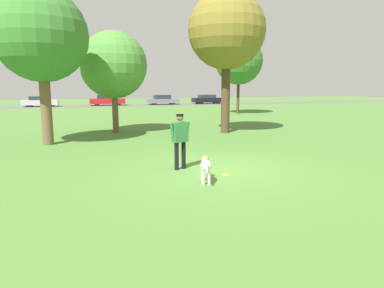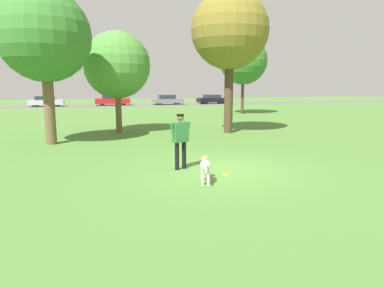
# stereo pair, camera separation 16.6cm
# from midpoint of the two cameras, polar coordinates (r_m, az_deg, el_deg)

# --- Properties ---
(ground_plane) EXTENTS (120.00, 120.00, 0.00)m
(ground_plane) POSITION_cam_midpoint_polar(r_m,az_deg,el_deg) (10.44, 4.09, -4.19)
(ground_plane) COLOR #4C7A33
(far_road_strip) EXTENTS (120.00, 6.00, 0.01)m
(far_road_strip) POSITION_cam_midpoint_polar(r_m,az_deg,el_deg) (45.93, -13.27, 6.28)
(far_road_strip) COLOR #5B5B59
(far_road_strip) RESTS_ON ground_plane
(person) EXTENTS (0.73, 0.38, 1.68)m
(person) POSITION_cam_midpoint_polar(r_m,az_deg,el_deg) (10.22, -2.48, 1.26)
(person) COLOR black
(person) RESTS_ON ground_plane
(dog) EXTENTS (0.47, 1.06, 0.64)m
(dog) POSITION_cam_midpoint_polar(r_m,az_deg,el_deg) (8.91, 1.77, -3.64)
(dog) COLOR silver
(dog) RESTS_ON ground_plane
(frisbee) EXTENTS (0.20, 0.20, 0.02)m
(frisbee) POSITION_cam_midpoint_polar(r_m,az_deg,el_deg) (9.78, 5.13, -5.10)
(frisbee) COLOR yellow
(frisbee) RESTS_ON ground_plane
(tree_far_right) EXTENTS (4.23, 4.23, 6.83)m
(tree_far_right) POSITION_cam_midpoint_polar(r_m,az_deg,el_deg) (31.64, 7.66, 13.57)
(tree_far_right) COLOR #4C3826
(tree_far_right) RESTS_ON ground_plane
(tree_mid_center) EXTENTS (3.53, 3.53, 5.35)m
(tree_mid_center) POSITION_cam_midpoint_polar(r_m,az_deg,el_deg) (18.97, -13.19, 12.66)
(tree_mid_center) COLOR brown
(tree_mid_center) RESTS_ON ground_plane
(tree_near_left) EXTENTS (3.81, 3.81, 6.45)m
(tree_near_left) POSITION_cam_midpoint_polar(r_m,az_deg,el_deg) (15.96, -24.15, 16.10)
(tree_near_left) COLOR brown
(tree_near_left) RESTS_ON ground_plane
(tree_near_right) EXTENTS (4.02, 4.02, 7.35)m
(tree_near_right) POSITION_cam_midpoint_polar(r_m,az_deg,el_deg) (18.67, 5.52, 18.24)
(tree_near_right) COLOR #4C3826
(tree_near_right) RESTS_ON ground_plane
(parked_car_silver) EXTENTS (4.15, 1.96, 1.27)m
(parked_car_silver) POSITION_cam_midpoint_polar(r_m,az_deg,el_deg) (45.92, -24.07, 6.49)
(parked_car_silver) COLOR #B7B7BC
(parked_car_silver) RESTS_ON ground_plane
(parked_car_red) EXTENTS (4.52, 2.03, 1.37)m
(parked_car_red) POSITION_cam_midpoint_polar(r_m,az_deg,el_deg) (46.10, -14.06, 7.10)
(parked_car_red) COLOR red
(parked_car_red) RESTS_ON ground_plane
(parked_car_grey) EXTENTS (4.18, 1.78, 1.32)m
(parked_car_grey) POSITION_cam_midpoint_polar(r_m,az_deg,el_deg) (47.05, -5.01, 7.35)
(parked_car_grey) COLOR slate
(parked_car_grey) RESTS_ON ground_plane
(parked_car_black) EXTENTS (4.42, 1.80, 1.29)m
(parked_car_black) POSITION_cam_midpoint_polar(r_m,az_deg,el_deg) (49.12, 2.51, 7.47)
(parked_car_black) COLOR black
(parked_car_black) RESTS_ON ground_plane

